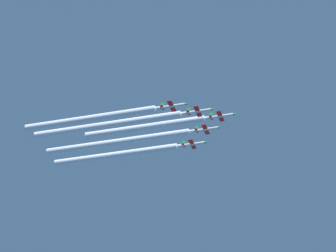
{
  "coord_description": "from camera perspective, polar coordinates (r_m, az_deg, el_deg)",
  "views": [
    {
      "loc": [
        270.64,
        56.14,
        2.24
      ],
      "look_at": [
        -0.35,
        -17.92,
        175.02
      ],
      "focal_mm": 82.88,
      "sensor_mm": 36.0,
      "label": 1
    }
  ],
  "objects": [
    {
      "name": "jet_lead",
      "position": [
        326.05,
        4.01,
        0.76
      ],
      "size": [
        8.33,
        12.13,
        2.92
      ],
      "color": "silver"
    },
    {
      "name": "jet_left_wingman",
      "position": [
        333.53,
        2.92,
        -0.22
      ],
      "size": [
        8.33,
        12.13,
        2.92
      ],
      "color": "silver"
    },
    {
      "name": "jet_right_wingman",
      "position": [
        320.36,
        2.35,
        1.11
      ],
      "size": [
        8.33,
        12.13,
        2.92
      ],
      "color": "silver"
    },
    {
      "name": "jet_outer_left",
      "position": [
        340.87,
        1.93,
        -1.32
      ],
      "size": [
        8.33,
        12.13,
        2.92
      ],
      "color": "silver"
    },
    {
      "name": "jet_outer_right",
      "position": [
        314.75,
        0.42,
        1.5
      ],
      "size": [
        8.33,
        12.13,
        2.92
      ],
      "color": "silver"
    },
    {
      "name": "smoke_trail_lead",
      "position": [
        332.8,
        -1.59,
        -0.05
      ],
      "size": [
        2.61,
        55.37,
        2.61
      ],
      "color": "white"
    },
    {
      "name": "smoke_trail_left_wingman",
      "position": [
        342.76,
        -3.58,
        -1.14
      ],
      "size": [
        2.61,
        68.61,
        2.61
      ],
      "color": "white"
    },
    {
      "name": "smoke_trail_right_wingman",
      "position": [
        329.84,
        -4.35,
        0.13
      ],
      "size": [
        2.61,
        68.04,
        2.61
      ],
      "color": "white"
    },
    {
      "name": "smoke_trail_outer_left",
      "position": [
        349.53,
        -3.74,
        -2.09
      ],
      "size": [
        2.61,
        60.02,
        2.61
      ],
      "color": "white"
    },
    {
      "name": "smoke_trail_outer_right",
      "position": [
        324.11,
        -5.62,
        0.59
      ],
      "size": [
        2.61,
        59.51,
        2.61
      ],
      "color": "white"
    }
  ]
}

